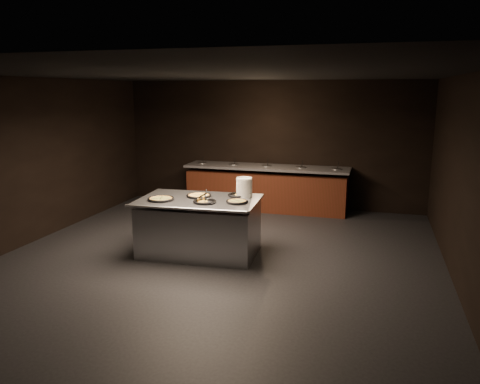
{
  "coord_description": "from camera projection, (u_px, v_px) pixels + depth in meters",
  "views": [
    {
      "loc": [
        2.33,
        -6.6,
        2.66
      ],
      "look_at": [
        0.33,
        0.3,
        1.1
      ],
      "focal_mm": 35.0,
      "sensor_mm": 36.0,
      "label": 1
    }
  ],
  "objects": [
    {
      "name": "server_left",
      "position": [
        206.0,
        194.0,
        7.65
      ],
      "size": [
        0.13,
        0.3,
        0.15
      ],
      "rotation": [
        0.0,
        0.0,
        1.86
      ],
      "color": "silver",
      "rests_on": "serving_counter"
    },
    {
      "name": "pan_cheese_slices_a",
      "position": [
        238.0,
        195.0,
        7.84
      ],
      "size": [
        0.34,
        0.34,
        0.04
      ],
      "rotation": [
        0.0,
        0.0,
        1.2
      ],
      "color": "black",
      "rests_on": "serving_counter"
    },
    {
      "name": "pan_cheese_slices_b",
      "position": [
        205.0,
        201.0,
        7.38
      ],
      "size": [
        0.37,
        0.37,
        0.04
      ],
      "rotation": [
        0.0,
        0.0,
        2.01
      ],
      "color": "black",
      "rests_on": "serving_counter"
    },
    {
      "name": "server_right",
      "position": [
        204.0,
        198.0,
        7.35
      ],
      "size": [
        0.34,
        0.16,
        0.17
      ],
      "rotation": [
        0.0,
        0.0,
        -0.28
      ],
      "color": "silver",
      "rests_on": "serving_counter"
    },
    {
      "name": "pan_cheese_whole",
      "position": [
        199.0,
        196.0,
        7.79
      ],
      "size": [
        0.42,
        0.42,
        0.04
      ],
      "rotation": [
        0.0,
        0.0,
        -0.32
      ],
      "color": "black",
      "rests_on": "serving_counter"
    },
    {
      "name": "room",
      "position": [
        214.0,
        172.0,
        7.08
      ],
      "size": [
        7.02,
        8.02,
        2.92
      ],
      "color": "black",
      "rests_on": "ground"
    },
    {
      "name": "serving_counter",
      "position": [
        200.0,
        227.0,
        7.75
      ],
      "size": [
        2.01,
        1.36,
        0.93
      ],
      "rotation": [
        0.0,
        0.0,
        0.06
      ],
      "color": "silver",
      "rests_on": "ground"
    },
    {
      "name": "pan_veggie_whole",
      "position": [
        161.0,
        199.0,
        7.55
      ],
      "size": [
        0.43,
        0.43,
        0.04
      ],
      "rotation": [
        0.0,
        0.0,
        0.32
      ],
      "color": "black",
      "rests_on": "serving_counter"
    },
    {
      "name": "plate_stack",
      "position": [
        244.0,
        187.0,
        7.77
      ],
      "size": [
        0.27,
        0.27,
        0.32
      ],
      "primitive_type": "cylinder",
      "color": "white",
      "rests_on": "serving_counter"
    },
    {
      "name": "salad_bar",
      "position": [
        266.0,
        191.0,
        10.64
      ],
      "size": [
        3.7,
        0.83,
        1.18
      ],
      "color": "#561E14",
      "rests_on": "ground"
    },
    {
      "name": "pan_veggie_slices",
      "position": [
        237.0,
        201.0,
        7.38
      ],
      "size": [
        0.35,
        0.35,
        0.04
      ],
      "rotation": [
        0.0,
        0.0,
        -0.76
      ],
      "color": "black",
      "rests_on": "serving_counter"
    }
  ]
}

